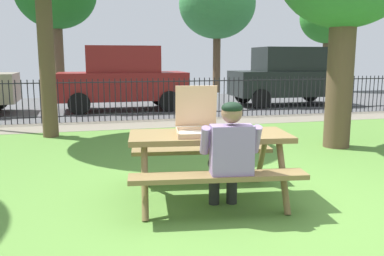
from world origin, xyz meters
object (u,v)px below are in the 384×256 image
object	(u,v)px
parked_car_left	(123,78)
parked_car_center	(289,76)
adult_at_table	(229,153)
far_tree_center	(217,4)
far_tree_midright	(329,19)
picnic_table_foreground	(209,148)
pizza_box_open	(197,122)

from	to	relation	value
parked_car_left	parked_car_center	size ratio (longest dim) A/B	0.99
adult_at_table	far_tree_center	xyz separation A→B (m)	(4.58, 14.89, 3.41)
parked_car_left	far_tree_center	world-z (taller)	far_tree_center
far_tree_midright	far_tree_center	bearing A→B (deg)	180.00
adult_at_table	far_tree_midright	distance (m)	18.40
far_tree_center	picnic_table_foreground	bearing A→B (deg)	-107.91
parked_car_left	parked_car_center	bearing A→B (deg)	-0.00
pizza_box_open	far_tree_midright	size ratio (longest dim) A/B	0.12
parked_car_left	far_tree_midright	distance (m)	12.42
pizza_box_open	adult_at_table	world-z (taller)	pizza_box_open
picnic_table_foreground	pizza_box_open	size ratio (longest dim) A/B	3.31
far_tree_center	parked_car_center	bearing A→B (deg)	-82.19
picnic_table_foreground	adult_at_table	size ratio (longest dim) A/B	1.67
adult_at_table	far_tree_midright	size ratio (longest dim) A/B	0.24
pizza_box_open	parked_car_center	distance (m)	10.24
parked_car_left	pizza_box_open	bearing A→B (deg)	-89.24
picnic_table_foreground	pizza_box_open	xyz separation A→B (m)	(-0.13, 0.04, 0.30)
parked_car_center	adult_at_table	bearing A→B (deg)	-120.41
parked_car_left	parked_car_center	distance (m)	5.68
pizza_box_open	far_tree_center	bearing A→B (deg)	71.57
parked_car_left	far_tree_center	size ratio (longest dim) A/B	0.69
pizza_box_open	parked_car_left	size ratio (longest dim) A/B	0.15
picnic_table_foreground	parked_car_left	xyz separation A→B (m)	(-0.25, 8.64, 0.41)
picnic_table_foreground	parked_car_center	distance (m)	10.21
pizza_box_open	parked_car_center	world-z (taller)	parked_car_center
adult_at_table	far_tree_center	world-z (taller)	far_tree_center
parked_car_left	far_tree_midright	xyz separation A→B (m)	(10.72, 5.74, 2.54)
parked_car_center	picnic_table_foreground	bearing A→B (deg)	-122.16
far_tree_midright	picnic_table_foreground	bearing A→B (deg)	-126.08
adult_at_table	far_tree_center	size ratio (longest dim) A/B	0.21
far_tree_midright	parked_car_left	bearing A→B (deg)	-151.85
picnic_table_foreground	adult_at_table	xyz separation A→B (m)	(0.06, -0.51, 0.06)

